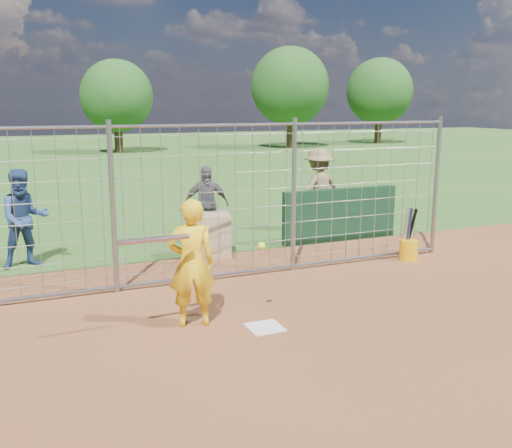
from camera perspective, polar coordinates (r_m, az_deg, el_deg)
name	(u,v)px	position (r m, az deg, el deg)	size (l,w,h in m)	color
ground	(259,323)	(7.60, 0.28, -9.86)	(100.00, 100.00, 0.00)	#2D591E
infield_dirt	(400,446)	(5.27, 14.17, -20.70)	(18.00, 18.00, 0.00)	brown
home_plate	(265,328)	(7.43, 0.90, -10.31)	(0.43, 0.43, 0.02)	silver
dugout_wall	(340,215)	(12.05, 8.40, 0.91)	(2.60, 0.20, 1.10)	#11381E
batter	(192,263)	(7.31, -6.46, -3.92)	(0.61, 0.40, 1.67)	yellow
bystander_a	(24,219)	(10.70, -22.15, 0.50)	(0.84, 0.66, 1.73)	navy
bystander_b	(206,204)	(11.73, -5.02, 1.97)	(0.95, 0.39, 1.61)	#545459
bystander_c	(319,189)	(13.00, 6.28, 3.46)	(1.20, 0.69, 1.85)	olive
equipment_bin	(208,235)	(10.75, -4.78, -1.15)	(0.80, 0.55, 0.80)	tan
equipment_in_play	(182,241)	(6.93, -7.39, -1.73)	(1.90, 0.20, 0.32)	silver
bucket_with_bats	(408,247)	(10.83, 15.00, -2.26)	(0.34, 0.35, 0.98)	#EEA60C
backstop_fence	(209,204)	(9.07, -4.72, 1.96)	(9.08, 0.08, 2.60)	gray
tree_line	(118,89)	(35.13, -13.64, 13.01)	(44.66, 6.72, 6.48)	#3F2B19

